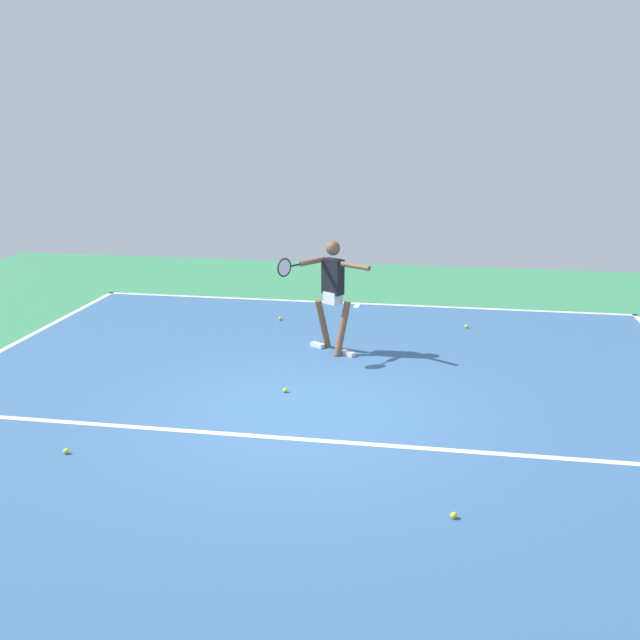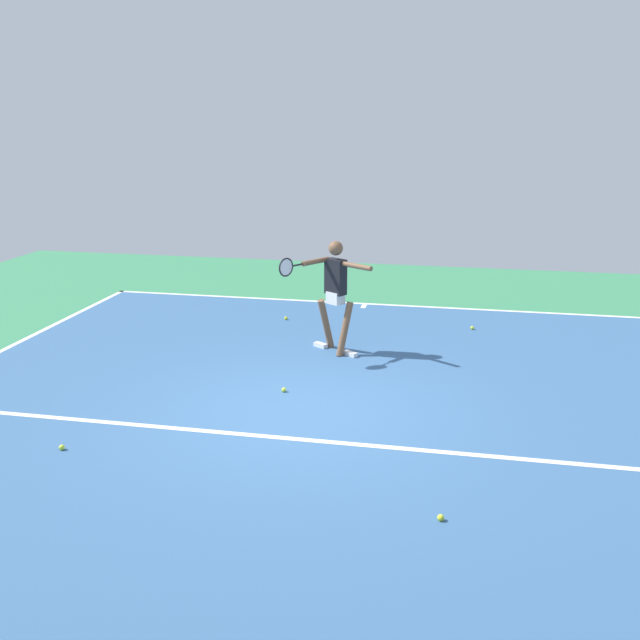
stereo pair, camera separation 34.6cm
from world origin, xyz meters
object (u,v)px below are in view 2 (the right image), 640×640
object	(u,v)px
tennis_ball_near_service_line	(441,518)
tennis_ball_far_corner	(286,318)
tennis_ball_centre_court	(472,328)
tennis_ball_by_sideline	(62,447)
tennis_player	(334,289)
tennis_ball_near_player	(284,390)

from	to	relation	value
tennis_ball_near_service_line	tennis_ball_far_corner	bearing A→B (deg)	-64.16
tennis_ball_centre_court	tennis_ball_near_service_line	bearing A→B (deg)	87.75
tennis_ball_near_service_line	tennis_ball_by_sideline	world-z (taller)	same
tennis_ball_near_service_line	tennis_ball_by_sideline	xyz separation A→B (m)	(4.38, -0.66, 0.00)
tennis_ball_far_corner	tennis_ball_by_sideline	distance (m)	6.08
tennis_ball_by_sideline	tennis_player	bearing A→B (deg)	-119.85
tennis_ball_centre_court	tennis_ball_near_player	xyz separation A→B (m)	(2.58, 3.70, 0.00)
tennis_ball_centre_court	tennis_ball_near_player	distance (m)	4.51
tennis_player	tennis_ball_by_sideline	world-z (taller)	tennis_player
tennis_player	tennis_ball_near_player	distance (m)	2.21
tennis_ball_near_service_line	tennis_ball_by_sideline	size ratio (longest dim) A/B	1.00
tennis_ball_far_corner	tennis_ball_near_service_line	bearing A→B (deg)	115.84
tennis_ball_far_corner	tennis_ball_near_service_line	world-z (taller)	same
tennis_player	tennis_ball_by_sideline	xyz separation A→B (m)	(2.42, 4.22, -1.04)
tennis_ball_far_corner	tennis_ball_by_sideline	xyz separation A→B (m)	(1.17, 5.96, 0.00)
tennis_ball_near_player	tennis_player	bearing A→B (deg)	-100.61
tennis_ball_far_corner	tennis_ball_near_service_line	distance (m)	7.37
tennis_ball_by_sideline	tennis_ball_near_player	xyz separation A→B (m)	(-2.07, -2.31, 0.00)
tennis_ball_far_corner	tennis_ball_centre_court	size ratio (longest dim) A/B	1.00
tennis_ball_by_sideline	tennis_ball_near_player	world-z (taller)	same
tennis_player	tennis_ball_centre_court	size ratio (longest dim) A/B	28.04
tennis_ball_by_sideline	tennis_ball_near_player	size ratio (longest dim) A/B	1.00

